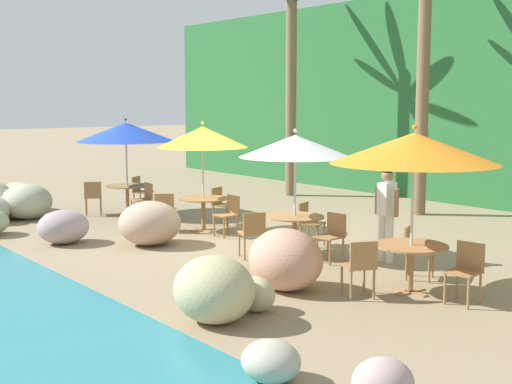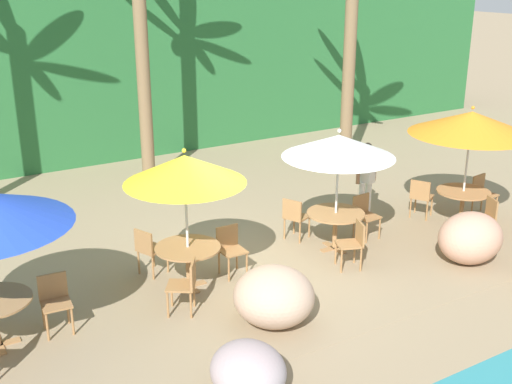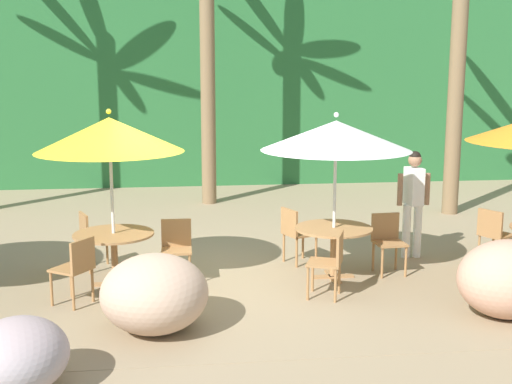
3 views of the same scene
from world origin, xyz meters
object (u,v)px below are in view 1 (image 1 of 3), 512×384
(chair_white_left, at_px, (253,231))
(chair_orange_left, at_px, (361,264))
(chair_orange_inland, at_px, (415,248))
(chair_white_seaward, at_px, (332,233))
(palm_tree_second, at_px, (424,37))
(chair_orange_seaward, at_px, (466,268))
(chair_yellow_left, at_px, (165,209))
(dining_table_orange, at_px, (411,253))
(umbrella_white, at_px, (295,146))
(umbrella_orange, at_px, (414,148))
(umbrella_yellow, at_px, (203,137))
(chair_white_inland, at_px, (308,221))
(dining_table_white, at_px, (295,222))
(palm_tree_nearest, at_px, (292,43))
(dining_table_blue, at_px, (127,190))
(chair_yellow_seaward, at_px, (229,212))
(dining_table_yellow, at_px, (203,203))
(chair_blue_left, at_px, (93,195))
(chair_blue_seaward, at_px, (145,198))
(umbrella_blue, at_px, (126,132))
(waiter_in_white, at_px, (387,208))
(chair_blue_inland, at_px, (140,190))
(chair_yellow_inland, at_px, (221,203))

(chair_white_left, relative_size, chair_orange_left, 1.00)
(chair_orange_inland, bearing_deg, chair_white_seaward, -174.60)
(chair_orange_left, bearing_deg, chair_white_seaward, 145.03)
(palm_tree_second, bearing_deg, chair_orange_seaward, -46.97)
(chair_yellow_left, distance_m, dining_table_orange, 6.51)
(umbrella_white, distance_m, chair_white_left, 1.75)
(umbrella_orange, bearing_deg, umbrella_yellow, 176.09)
(chair_white_inland, xyz_separation_m, chair_orange_left, (3.20, -1.94, 0.00))
(dining_table_white, height_order, palm_tree_nearest, palm_tree_nearest)
(dining_table_blue, bearing_deg, chair_yellow_left, -11.31)
(chair_white_left, height_order, dining_table_orange, chair_white_left)
(chair_white_inland, relative_size, palm_tree_nearest, 0.13)
(chair_yellow_seaward, relative_size, chair_orange_seaward, 1.00)
(dining_table_yellow, relative_size, chair_white_left, 1.26)
(dining_table_white, bearing_deg, umbrella_yellow, 179.43)
(umbrella_white, relative_size, chair_orange_inland, 2.72)
(chair_blue_left, distance_m, chair_yellow_left, 3.04)
(chair_white_inland, height_order, chair_orange_inland, same)
(dining_table_blue, xyz_separation_m, palm_tree_second, (4.68, 5.75, 3.81))
(dining_table_yellow, bearing_deg, chair_orange_left, -11.89)
(dining_table_yellow, height_order, dining_table_orange, same)
(umbrella_white, bearing_deg, chair_blue_seaward, -178.17)
(dining_table_blue, height_order, chair_white_left, chair_white_left)
(umbrella_white, relative_size, palm_tree_nearest, 0.35)
(umbrella_blue, xyz_separation_m, chair_orange_left, (8.96, -1.02, -1.58))
(chair_orange_left, bearing_deg, chair_yellow_left, 175.66)
(chair_blue_left, height_order, chair_orange_inland, same)
(palm_tree_second, bearing_deg, waiter_in_white, -57.66)
(dining_table_orange, bearing_deg, palm_tree_second, 127.34)
(chair_blue_left, distance_m, umbrella_yellow, 3.90)
(chair_blue_seaward, bearing_deg, dining_table_yellow, 5.08)
(chair_orange_seaward, bearing_deg, chair_white_seaward, 173.57)
(chair_blue_seaward, relative_size, chair_blue_left, 1.00)
(chair_blue_left, relative_size, dining_table_orange, 0.79)
(umbrella_yellow, bearing_deg, chair_orange_seaward, -1.81)
(chair_white_inland, relative_size, waiter_in_white, 0.51)
(chair_blue_inland, bearing_deg, dining_table_orange, -5.07)
(chair_yellow_inland, xyz_separation_m, waiter_in_white, (4.93, 0.08, 0.47))
(chair_orange_seaward, relative_size, palm_tree_nearest, 0.13)
(chair_blue_left, xyz_separation_m, chair_orange_seaward, (10.36, 0.79, 0.00))
(chair_white_seaward, bearing_deg, chair_blue_inland, 177.53)
(chair_white_left, bearing_deg, umbrella_orange, 7.64)
(umbrella_yellow, xyz_separation_m, chair_yellow_inland, (-0.40, 0.76, -1.57))
(dining_table_white, bearing_deg, chair_orange_left, -23.39)
(chair_white_inland, distance_m, chair_orange_inland, 3.00)
(chair_yellow_seaward, relative_size, chair_white_left, 1.00)
(chair_orange_inland, bearing_deg, umbrella_yellow, -177.11)
(dining_table_blue, relative_size, umbrella_white, 0.47)
(umbrella_blue, relative_size, dining_table_orange, 2.26)
(chair_white_inland, bearing_deg, umbrella_yellow, -164.94)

